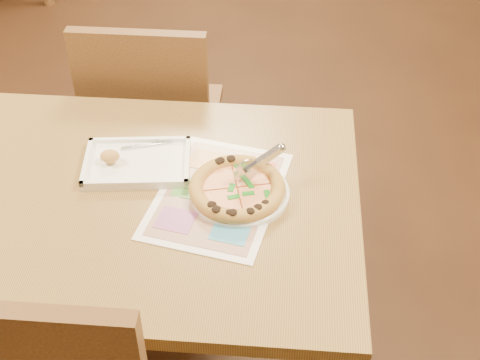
# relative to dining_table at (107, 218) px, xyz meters

# --- Properties ---
(dining_table) EXTENTS (1.30, 0.85, 0.72)m
(dining_table) POSITION_rel_dining_table_xyz_m (0.00, 0.00, 0.00)
(dining_table) COLOR olive
(dining_table) RESTS_ON ground
(chair_far) EXTENTS (0.42, 0.42, 0.47)m
(chair_far) POSITION_rel_dining_table_xyz_m (-0.00, 0.60, -0.07)
(chair_far) COLOR brown
(chair_far) RESTS_ON ground
(plate) EXTENTS (0.29, 0.29, 0.01)m
(plate) POSITION_rel_dining_table_xyz_m (0.35, 0.02, 0.09)
(plate) COLOR white
(plate) RESTS_ON dining_table
(pizza) EXTENTS (0.24, 0.24, 0.04)m
(pizza) POSITION_rel_dining_table_xyz_m (0.34, 0.02, 0.11)
(pizza) COLOR #C29142
(pizza) RESTS_ON plate
(pizza_cutter) EXTENTS (0.12, 0.08, 0.08)m
(pizza_cutter) POSITION_rel_dining_table_xyz_m (0.39, 0.06, 0.16)
(pizza_cutter) COLOR silver
(pizza_cutter) RESTS_ON pizza
(appetizer_tray) EXTENTS (0.30, 0.22, 0.05)m
(appetizer_tray) POSITION_rel_dining_table_xyz_m (0.06, 0.11, 0.10)
(appetizer_tray) COLOR white
(appetizer_tray) RESTS_ON dining_table
(menu) EXTENTS (0.37, 0.47, 0.00)m
(menu) POSITION_rel_dining_table_xyz_m (0.29, 0.02, 0.09)
(menu) COLOR white
(menu) RESTS_ON dining_table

